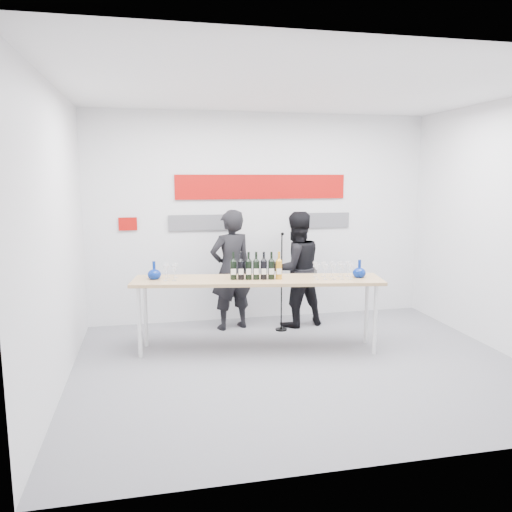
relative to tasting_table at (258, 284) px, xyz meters
The scene contains 12 objects.
ground 1.08m from the tasting_table, 59.16° to the right, with size 5.00×5.00×0.00m, color slate.
back_wall 1.59m from the tasting_table, 75.61° to the left, with size 5.00×0.04×3.00m, color silver.
signage 1.71m from the tasting_table, 77.51° to the left, with size 3.38×0.02×0.79m.
tasting_table is the anchor object (origin of this frame).
wine_bottles 0.24m from the tasting_table, 129.08° to the right, with size 0.62×0.18×0.33m.
decanter_left 1.25m from the tasting_table, 168.75° to the left, with size 0.16×0.16×0.21m, color navy, non-canonical shape.
decanter_right 1.25m from the tasting_table, ahead, with size 0.16×0.16×0.21m, color navy, non-canonical shape.
glasses_left 1.05m from the tasting_table, behind, with size 0.19×0.24×0.18m.
glasses_right 0.92m from the tasting_table, ahead, with size 0.49×0.29×0.18m.
presenter_left 0.95m from the tasting_table, 100.53° to the left, with size 0.60×0.40×1.66m, color black.
presenter_right 1.17m from the tasting_table, 50.34° to the left, with size 0.79×0.61×1.62m, color black.
mic_stand 0.95m from the tasting_table, 55.37° to the left, with size 0.16×0.16×1.36m.
Camera 1 is at (-1.60, -5.11, 2.11)m, focal length 35.00 mm.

